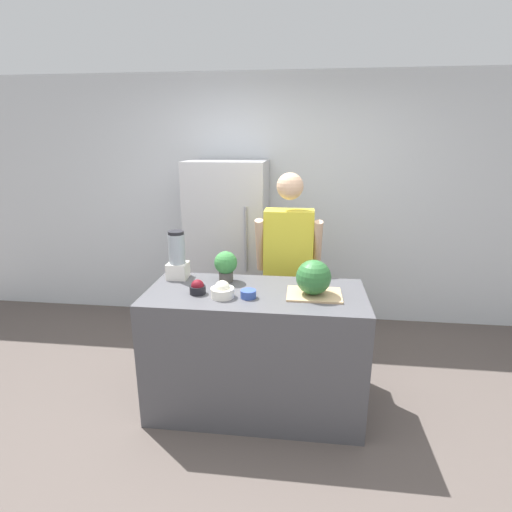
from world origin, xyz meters
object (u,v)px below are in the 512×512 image
Objects in this scene: bowl_cream at (222,291)px; bowl_small_blue at (248,294)px; refrigerator at (229,248)px; bowl_cherries at (198,288)px; potted_plant at (226,265)px; blender at (177,257)px; person at (288,270)px; watermelon at (314,277)px.

bowl_cream reaches higher than bowl_small_blue.
refrigerator reaches higher than bowl_cherries.
potted_plant is (0.15, 0.27, 0.09)m from bowl_cherries.
blender is at bearing 150.64° from bowl_small_blue.
person is 7.13× the size of watermelon.
refrigerator is at bearing 91.79° from bowl_cherries.
bowl_cherries is at bearing -118.29° from potted_plant.
watermelon is 0.68m from potted_plant.
blender is 0.38m from potted_plant.
bowl_cream reaches higher than bowl_cherries.
bowl_small_blue is (-0.43, -0.09, -0.11)m from watermelon.
person is 4.60× the size of blender.
person is 0.83m from bowl_small_blue.
refrigerator is at bearing 135.18° from person.
bowl_small_blue is 0.38m from potted_plant.
blender is 1.59× the size of potted_plant.
watermelon is 0.80m from bowl_cherries.
bowl_cream is (-0.61, -0.10, -0.09)m from watermelon.
potted_plant reaches higher than bowl_small_blue.
potted_plant is at bearing -132.50° from person.
watermelon reaches higher than potted_plant.
bowl_cream is at bearing -170.75° from watermelon.
potted_plant is (-0.21, 0.30, 0.10)m from bowl_small_blue.
bowl_cherries is 0.70× the size of bowl_cream.
bowl_cherries is 0.32m from potted_plant.
bowl_small_blue is at bearing -55.26° from potted_plant.
bowl_cherries is 0.40m from blender.
watermelon is at bearing -74.33° from person.
blender is (-0.23, 0.30, 0.12)m from bowl_cherries.
potted_plant is (-0.45, -0.49, 0.18)m from person.
watermelon is (0.83, -1.33, 0.18)m from refrigerator.
person is 0.97m from bowl_cherries.
bowl_cherries is at bearing -88.21° from refrigerator.
person is 0.97m from blender.
refrigerator is 0.90m from person.
refrigerator is at bearing 99.64° from potted_plant.
blender is (-0.41, 0.34, 0.12)m from bowl_cream.
refrigerator is 1.48m from bowl_small_blue.
refrigerator is 1.58m from watermelon.
refrigerator is 1.15m from potted_plant.
refrigerator reaches higher than bowl_small_blue.
bowl_small_blue is (0.17, 0.01, -0.02)m from bowl_cream.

